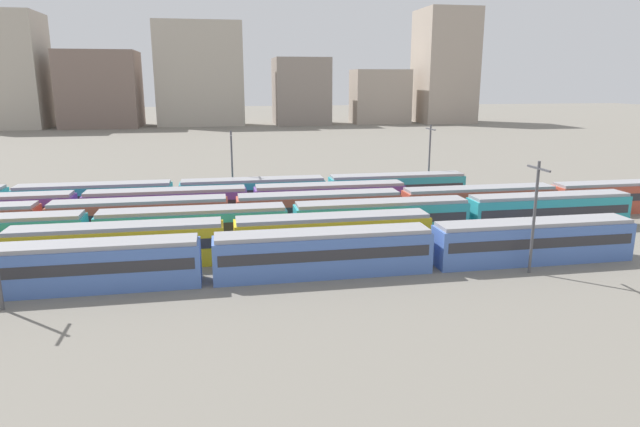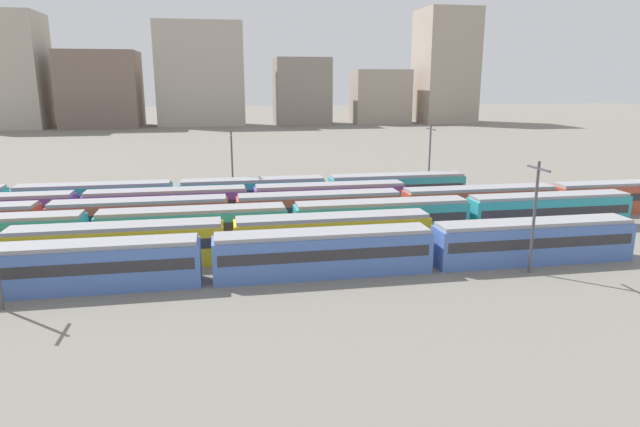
% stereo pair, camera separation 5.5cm
% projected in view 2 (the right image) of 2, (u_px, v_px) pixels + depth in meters
% --- Properties ---
extents(ground_plane, '(600.00, 600.00, 0.00)m').
position_uv_depth(ground_plane, '(2.00, 248.00, 53.36)').
color(ground_plane, slate).
extents(train_track_0, '(74.70, 3.06, 3.75)m').
position_uv_depth(train_track_0, '(206.00, 259.00, 43.93)').
color(train_track_0, '#4C70BC').
rests_on(train_track_0, ground_plane).
extents(train_track_1, '(55.80, 3.06, 3.75)m').
position_uv_depth(train_track_1, '(118.00, 245.00, 47.58)').
color(train_track_1, yellow).
rests_on(train_track_1, ground_plane).
extents(train_track_2, '(74.70, 3.06, 3.75)m').
position_uv_depth(train_track_2, '(290.00, 222.00, 55.29)').
color(train_track_2, teal).
rests_on(train_track_2, ground_plane).
extents(train_track_3, '(112.50, 3.06, 3.75)m').
position_uv_depth(train_track_3, '(401.00, 206.00, 62.59)').
color(train_track_3, '#BC4C38').
rests_on(train_track_3, ground_plane).
extents(train_track_4, '(55.80, 3.06, 3.75)m').
position_uv_depth(train_track_4, '(167.00, 205.00, 62.99)').
color(train_track_4, '#6B429E').
rests_on(train_track_4, ground_plane).
extents(train_track_5, '(74.70, 3.06, 3.75)m').
position_uv_depth(train_track_5, '(176.00, 196.00, 68.08)').
color(train_track_5, teal).
rests_on(train_track_5, ground_plane).
extents(catenary_pole_0, '(0.24, 3.20, 9.43)m').
position_uv_depth(catenary_pole_0, '(535.00, 212.00, 45.20)').
color(catenary_pole_0, '#4C4C51').
rests_on(catenary_pole_0, ground_plane).
extents(catenary_pole_1, '(0.24, 3.20, 9.46)m').
position_uv_depth(catenary_pole_1, '(232.00, 163.00, 71.64)').
color(catenary_pole_1, '#4C4C51').
rests_on(catenary_pole_1, ground_plane).
extents(catenary_pole_3, '(0.24, 3.20, 9.89)m').
position_uv_depth(catenary_pole_3, '(430.00, 157.00, 75.76)').
color(catenary_pole_3, '#4C4C51').
rests_on(catenary_pole_3, ground_plane).
extents(distant_building_0, '(25.07, 21.02, 37.45)m').
position_uv_depth(distant_building_0, '(5.00, 71.00, 182.14)').
color(distant_building_0, '#B2A899').
rests_on(distant_building_0, ground_plane).
extents(distant_building_1, '(25.35, 21.31, 25.45)m').
position_uv_depth(distant_building_1, '(101.00, 89.00, 188.77)').
color(distant_building_1, '#7A665B').
rests_on(distant_building_1, ground_plane).
extents(distant_building_2, '(29.93, 12.58, 35.54)m').
position_uv_depth(distant_building_2, '(200.00, 74.00, 193.42)').
color(distant_building_2, '#B2A899').
rests_on(distant_building_2, ground_plane).
extents(distant_building_3, '(19.41, 19.08, 23.58)m').
position_uv_depth(distant_building_3, '(301.00, 91.00, 201.09)').
color(distant_building_3, gray).
rests_on(distant_building_3, ground_plane).
extents(distant_building_4, '(20.68, 13.52, 19.59)m').
position_uv_depth(distant_building_4, '(380.00, 97.00, 206.79)').
color(distant_building_4, '#A89989').
rests_on(distant_building_4, ground_plane).
extents(distant_building_5, '(19.53, 21.30, 41.44)m').
position_uv_depth(distant_building_5, '(445.00, 67.00, 208.61)').
color(distant_building_5, '#A89989').
rests_on(distant_building_5, ground_plane).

